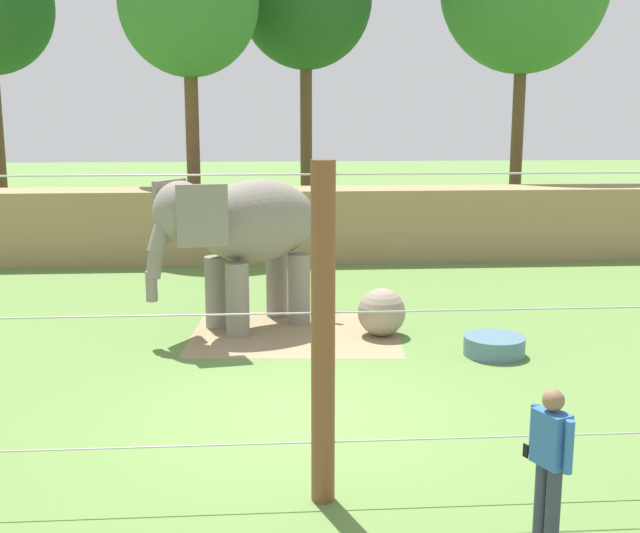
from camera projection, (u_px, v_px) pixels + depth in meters
The scene contains 10 objects.
ground_plane at pixel (301, 413), 11.56m from camera, with size 120.00×120.00×0.00m, color #5B7F3D.
dirt_patch at pixel (295, 333), 15.76m from camera, with size 4.09×3.37×0.01m, color #937F5B.
embankment_wall at pixel (281, 224), 23.44m from camera, with size 36.00×1.80×2.12m, color #997F56.
elephant at pixel (244, 229), 15.78m from camera, with size 3.71×3.08×3.08m.
enrichment_ball at pixel (382, 312), 15.51m from camera, with size 0.94×0.94×0.94m, color gray.
cable_fence at pixel (315, 336), 8.62m from camera, with size 9.29×0.27×3.85m.
zookeeper at pixel (550, 460), 7.87m from camera, with size 0.37×0.56×1.67m.
water_tub at pixel (494, 345), 14.30m from camera, with size 1.10×1.10×0.35m.
tree_far_left at pixel (189, 4), 24.94m from camera, with size 4.44×4.44×10.09m.
tree_behind_wall at pixel (306, 0), 28.41m from camera, with size 4.79×4.79×10.87m.
Camera 1 is at (-0.49, -10.92, 4.34)m, focal length 44.33 mm.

